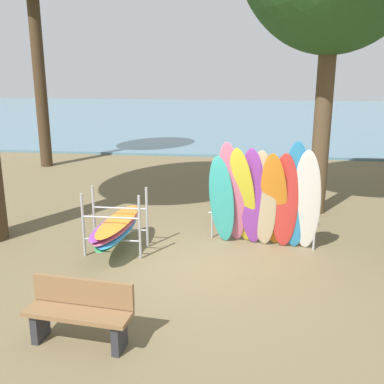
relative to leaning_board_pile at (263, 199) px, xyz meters
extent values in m
plane|color=brown|center=(-1.20, -0.90, -1.04)|extent=(80.00, 80.00, 0.00)
cube|color=slate|center=(-1.20, 27.73, -0.99)|extent=(80.00, 36.00, 0.10)
cylinder|color=#42301E|center=(-7.86, 7.18, 2.30)|extent=(0.43, 0.43, 6.68)
cylinder|color=brown|center=(1.41, 2.65, 1.44)|extent=(0.41, 0.41, 4.96)
ellipsoid|color=#38B2AD|center=(-0.82, 0.11, -0.09)|extent=(0.65, 0.66, 1.90)
ellipsoid|color=pink|center=(-0.62, 0.08, 0.06)|extent=(0.72, 0.89, 2.20)
ellipsoid|color=yellow|center=(-0.42, 0.05, 0.01)|extent=(0.74, 0.94, 2.09)
ellipsoid|color=purple|center=(-0.21, 0.03, 0.01)|extent=(0.62, 0.71, 2.09)
ellipsoid|color=#C6B289|center=(-0.01, 0.00, -0.01)|extent=(0.65, 0.69, 2.05)
ellipsoid|color=orange|center=(0.20, -0.03, -0.02)|extent=(0.67, 0.89, 2.02)
ellipsoid|color=red|center=(0.40, -0.06, -0.03)|extent=(0.59, 0.63, 2.02)
ellipsoid|color=#2D8ED1|center=(0.61, -0.09, 0.09)|extent=(0.61, 0.71, 2.25)
ellipsoid|color=white|center=(0.81, -0.12, 0.02)|extent=(0.64, 0.73, 2.10)
cylinder|color=#9EA0A5|center=(-1.04, 0.50, -0.76)|extent=(0.04, 0.04, 0.55)
cylinder|color=#9EA0A5|center=(1.03, 0.06, -0.76)|extent=(0.04, 0.04, 0.55)
cylinder|color=#9EA0A5|center=(-0.01, 0.28, -0.49)|extent=(2.23, 0.51, 0.04)
cylinder|color=#9EA0A5|center=(-3.39, -0.80, -0.41)|extent=(0.05, 0.05, 1.25)
cylinder|color=#9EA0A5|center=(-2.29, -0.80, -0.41)|extent=(0.05, 0.05, 1.25)
cylinder|color=#9EA0A5|center=(-3.39, -0.20, -0.41)|extent=(0.05, 0.05, 1.25)
cylinder|color=#9EA0A5|center=(-2.29, -0.20, -0.41)|extent=(0.05, 0.05, 1.25)
cylinder|color=#9EA0A5|center=(-2.84, -0.80, -0.69)|extent=(1.10, 0.04, 0.04)
cylinder|color=#9EA0A5|center=(-2.84, -0.80, -0.24)|extent=(1.10, 0.04, 0.04)
cylinder|color=#9EA0A5|center=(-2.84, -0.20, -0.69)|extent=(1.10, 0.04, 0.04)
cylinder|color=#9EA0A5|center=(-2.84, -0.20, -0.24)|extent=(1.10, 0.04, 0.04)
ellipsoid|color=#339E56|center=(-2.86, -0.50, -0.64)|extent=(0.52, 2.10, 0.06)
ellipsoid|color=#2D8ED1|center=(-2.80, -0.50, -0.58)|extent=(0.51, 2.10, 0.06)
ellipsoid|color=pink|center=(-2.82, -0.50, -0.52)|extent=(0.64, 2.13, 0.06)
ellipsoid|color=purple|center=(-2.88, -0.50, -0.46)|extent=(0.66, 2.13, 0.06)
ellipsoid|color=orange|center=(-2.79, -0.50, -0.40)|extent=(0.59, 2.12, 0.06)
cube|color=#2D2D33|center=(-2.97, -3.55, -0.83)|extent=(0.13, 0.33, 0.42)
cube|color=#2D2D33|center=(-1.86, -3.67, -0.83)|extent=(0.13, 0.33, 0.42)
cube|color=olive|center=(-2.42, -3.61, -0.59)|extent=(1.43, 0.54, 0.06)
cube|color=olive|center=(-2.40, -3.43, -0.37)|extent=(1.40, 0.20, 0.36)
camera|label=1|loc=(-0.29, -8.52, 2.42)|focal=41.98mm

